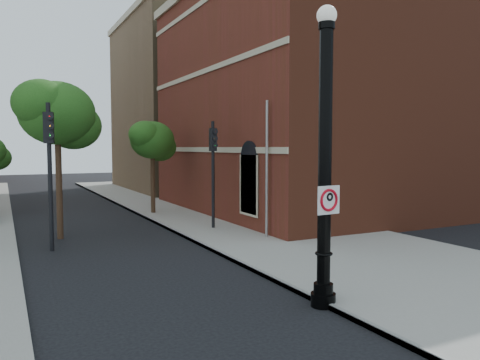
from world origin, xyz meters
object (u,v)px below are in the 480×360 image
traffic_signal_right (213,157)px  lamppost (325,170)px  no_parking_sign (329,200)px  traffic_signal_left (49,152)px

traffic_signal_right → lamppost: bearing=-90.0°
no_parking_sign → traffic_signal_left: traffic_signal_left is taller
lamppost → traffic_signal_left: lamppost is taller
lamppost → no_parking_sign: (-0.01, -0.17, -0.64)m
no_parking_sign → traffic_signal_left: (-4.94, 9.09, 1.01)m
no_parking_sign → lamppost: bearing=80.1°
no_parking_sign → traffic_signal_right: size_ratio=0.13×
lamppost → traffic_signal_left: bearing=119.1°
traffic_signal_left → traffic_signal_right: size_ratio=1.09×
lamppost → traffic_signal_left: size_ratio=1.30×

